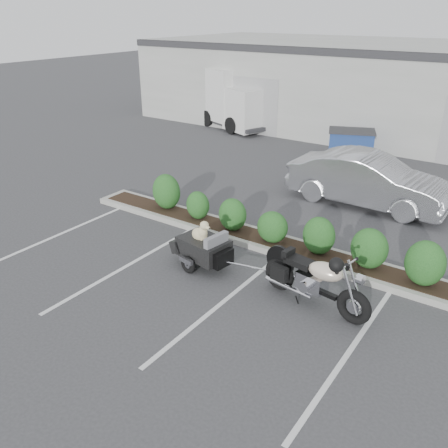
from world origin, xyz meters
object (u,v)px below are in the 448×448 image
Objects in this scene: motorcycle at (314,281)px; sedan at (368,180)px; pet_trailer at (203,247)px; dumpster at (351,145)px; delivery_truck at (225,98)px.

sedan is (-1.00, 5.90, 0.21)m from motorcycle.
dumpster is (-0.39, 10.20, 0.09)m from pet_trailer.
motorcycle is at bearing -29.43° from delivery_truck.
motorcycle is 0.52× the size of sedan.
sedan is 2.28× the size of dumpster.
delivery_truck is at bearing 139.56° from motorcycle.
dumpster is 0.32× the size of delivery_truck.
pet_trailer is at bearing -171.69° from motorcycle.
dumpster is (-3.17, 10.23, 0.02)m from motorcycle.
delivery_truck reaches higher than motorcycle.
pet_trailer is (-2.78, 0.03, -0.07)m from motorcycle.
sedan reaches higher than motorcycle.
pet_trailer is 6.14m from sedan.
dumpster is at bearing 101.09° from pet_trailer.
pet_trailer is 14.88m from delivery_truck.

